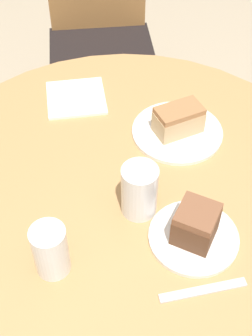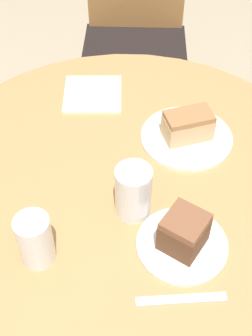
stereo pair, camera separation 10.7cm
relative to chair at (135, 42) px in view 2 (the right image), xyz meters
name	(u,v)px [view 2 (the right image)]	position (x,y,z in m)	size (l,w,h in m)	color
ground_plane	(126,313)	(-0.10, -0.91, -0.49)	(8.00, 8.00, 0.00)	tan
table	(126,227)	(-0.10, -0.91, 0.02)	(1.04, 1.04, 0.70)	tan
chair	(135,42)	(0.00, 0.00, 0.00)	(0.46, 0.52, 0.94)	olive
plate_near	(182,245)	(0.01, -1.10, 0.21)	(0.19, 0.19, 0.01)	white
plate_far	(186,137)	(0.07, -0.78, 0.21)	(0.23, 0.23, 0.01)	white
cake_slice_near	(184,232)	(0.01, -1.10, 0.26)	(0.11, 0.11, 0.08)	brown
cake_slice_far	(188,125)	(0.07, -0.78, 0.25)	(0.13, 0.09, 0.07)	tan
glass_lemonade	(36,241)	(-0.29, -1.11, 0.26)	(0.07, 0.07, 0.12)	silver
glass_water	(133,194)	(-0.09, -1.00, 0.26)	(0.08, 0.08, 0.13)	silver
napkin_stack	(93,94)	(-0.17, -0.59, 0.21)	(0.17, 0.17, 0.01)	white
fork	(181,299)	(-0.01, -1.22, 0.21)	(0.17, 0.02, 0.00)	silver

